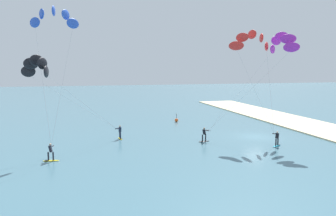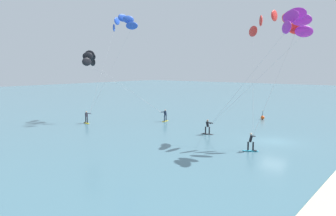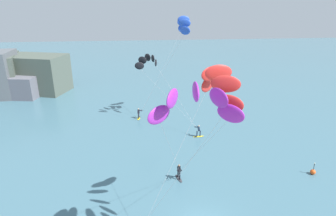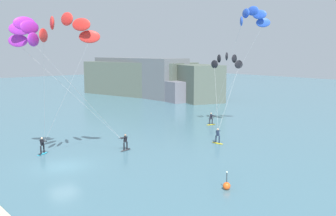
{
  "view_description": "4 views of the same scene",
  "coord_description": "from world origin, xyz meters",
  "px_view_note": "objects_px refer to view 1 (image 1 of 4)",
  "views": [
    {
      "loc": [
        -36.21,
        20.79,
        8.68
      ],
      "look_at": [
        -1.14,
        11.61,
        4.12
      ],
      "focal_mm": 34.99,
      "sensor_mm": 36.0,
      "label": 1
    },
    {
      "loc": [
        -32.2,
        -11.66,
        7.46
      ],
      "look_at": [
        -4.43,
        10.23,
        3.1
      ],
      "focal_mm": 34.89,
      "sensor_mm": 36.0,
      "label": 2
    },
    {
      "loc": [
        -4.85,
        -17.26,
        16.99
      ],
      "look_at": [
        -1.36,
        14.55,
        5.04
      ],
      "focal_mm": 30.44,
      "sensor_mm": 36.0,
      "label": 3
    },
    {
      "loc": [
        30.82,
        -14.12,
        9.97
      ],
      "look_at": [
        -0.59,
        12.49,
        3.9
      ],
      "focal_mm": 41.3,
      "sensor_mm": 36.0,
      "label": 4
    }
  ],
  "objects_px": {
    "kitesurfer_downwind": "(42,71)",
    "kitesurfer_nearshore": "(253,44)",
    "marker_buoy": "(176,120)",
    "kitesurfer_mid_water": "(279,46)",
    "kitesurfer_far_out": "(54,22)"
  },
  "relations": [
    {
      "from": "kitesurfer_downwind",
      "to": "kitesurfer_nearshore",
      "type": "bearing_deg",
      "value": -82.4
    },
    {
      "from": "kitesurfer_nearshore",
      "to": "marker_buoy",
      "type": "relative_size",
      "value": 9.54
    },
    {
      "from": "kitesurfer_mid_water",
      "to": "kitesurfer_far_out",
      "type": "distance_m",
      "value": 25.65
    },
    {
      "from": "kitesurfer_downwind",
      "to": "kitesurfer_mid_water",
      "type": "bearing_deg",
      "value": -87.08
    },
    {
      "from": "kitesurfer_mid_water",
      "to": "marker_buoy",
      "type": "distance_m",
      "value": 20.02
    },
    {
      "from": "kitesurfer_nearshore",
      "to": "kitesurfer_mid_water",
      "type": "xyz_separation_m",
      "value": [
        -1.84,
        -2.4,
        -0.35
      ]
    },
    {
      "from": "kitesurfer_nearshore",
      "to": "kitesurfer_mid_water",
      "type": "height_order",
      "value": "kitesurfer_nearshore"
    },
    {
      "from": "kitesurfer_far_out",
      "to": "kitesurfer_mid_water",
      "type": "bearing_deg",
      "value": -97.01
    },
    {
      "from": "kitesurfer_mid_water",
      "to": "kitesurfer_far_out",
      "type": "bearing_deg",
      "value": 82.99
    },
    {
      "from": "kitesurfer_nearshore",
      "to": "marker_buoy",
      "type": "bearing_deg",
      "value": 24.78
    },
    {
      "from": "kitesurfer_mid_water",
      "to": "kitesurfer_downwind",
      "type": "bearing_deg",
      "value": 92.92
    },
    {
      "from": "kitesurfer_mid_water",
      "to": "marker_buoy",
      "type": "relative_size",
      "value": 9.27
    },
    {
      "from": "kitesurfer_nearshore",
      "to": "kitesurfer_downwind",
      "type": "xyz_separation_m",
      "value": [
        -3.18,
        23.85,
        -3.12
      ]
    },
    {
      "from": "kitesurfer_nearshore",
      "to": "kitesurfer_mid_water",
      "type": "distance_m",
      "value": 3.05
    },
    {
      "from": "kitesurfer_far_out",
      "to": "marker_buoy",
      "type": "xyz_separation_m",
      "value": [
        11.53,
        -17.04,
        -13.14
      ]
    }
  ]
}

